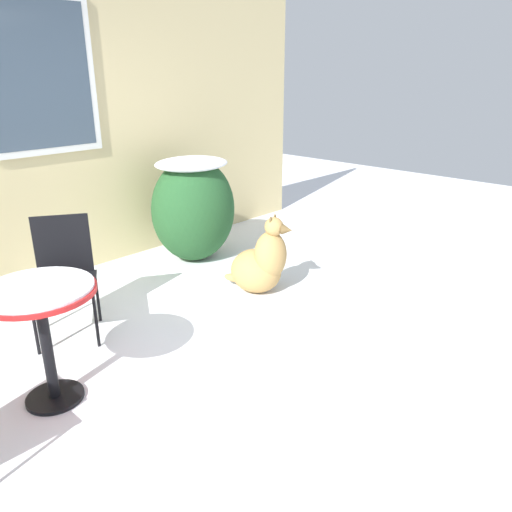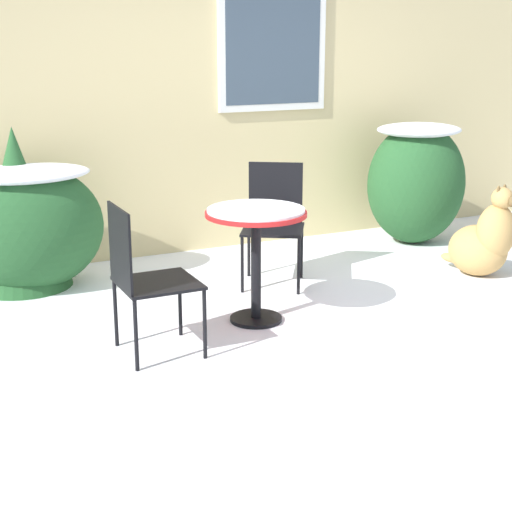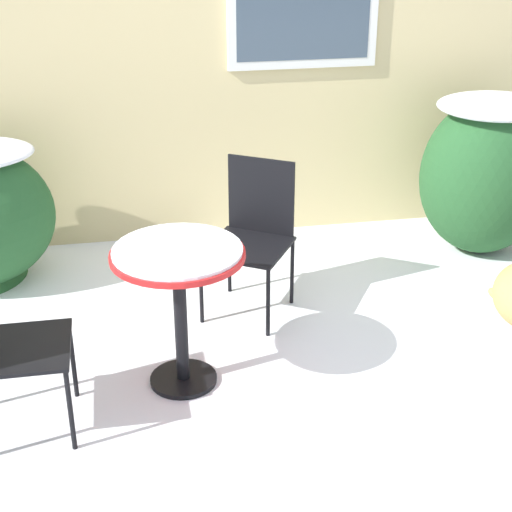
{
  "view_description": "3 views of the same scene",
  "coord_description": "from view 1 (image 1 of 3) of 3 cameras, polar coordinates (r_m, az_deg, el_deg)",
  "views": [
    {
      "loc": [
        -1.51,
        -2.45,
        1.96
      ],
      "look_at": [
        1.62,
        0.48,
        0.35
      ],
      "focal_mm": 35.0,
      "sensor_mm": 36.0,
      "label": 1
    },
    {
      "loc": [
        -2.62,
        -4.22,
        1.86
      ],
      "look_at": [
        -0.45,
        0.29,
        0.45
      ],
      "focal_mm": 55.0,
      "sensor_mm": 36.0,
      "label": 2
    },
    {
      "loc": [
        -0.7,
        -3.19,
        2.4
      ],
      "look_at": [
        0.0,
        0.6,
        0.55
      ],
      "focal_mm": 55.0,
      "sensor_mm": 36.0,
      "label": 3
    }
  ],
  "objects": [
    {
      "name": "ground_plane",
      "position": [
        3.48,
        -12.97,
        -14.3
      ],
      "size": [
        16.0,
        16.0,
        0.0
      ],
      "primitive_type": "plane",
      "color": "white"
    },
    {
      "name": "shrub_middle",
      "position": [
        5.37,
        -7.17,
        5.63
      ],
      "size": [
        0.93,
        0.82,
        1.11
      ],
      "color": "#235128",
      "rests_on": "ground_plane"
    },
    {
      "name": "patio_table",
      "position": [
        3.23,
        -23.4,
        -5.75
      ],
      "size": [
        0.67,
        0.67,
        0.78
      ],
      "color": "black",
      "rests_on": "ground_plane"
    },
    {
      "name": "patio_chair_near_table",
      "position": [
        4.08,
        -21.07,
        -1.76
      ],
      "size": [
        0.63,
        0.63,
        0.92
      ],
      "rotation": [
        0.0,
        0.0,
        -0.56
      ],
      "color": "black",
      "rests_on": "ground_plane"
    },
    {
      "name": "dog",
      "position": [
        4.59,
        0.59,
        -0.93
      ],
      "size": [
        0.56,
        0.68,
        0.76
      ],
      "rotation": [
        0.0,
        0.0,
        0.32
      ],
      "color": "tan",
      "rests_on": "ground_plane"
    }
  ]
}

